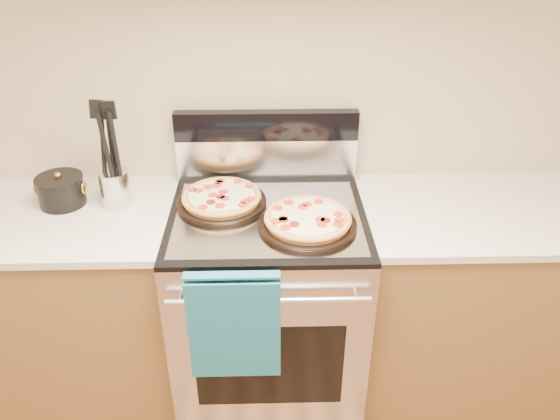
{
  "coord_description": "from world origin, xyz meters",
  "views": [
    {
      "loc": [
        0.0,
        -0.16,
        2.0
      ],
      "look_at": [
        0.05,
        1.55,
        0.99
      ],
      "focal_mm": 35.0,
      "sensor_mm": 36.0,
      "label": 1
    }
  ],
  "objects_px": {
    "pepperoni_pizza_back": "(222,199)",
    "saucepan": "(61,192)",
    "range_body": "(269,307)",
    "utensil_crock": "(116,188)",
    "pepperoni_pizza_front": "(308,220)"
  },
  "relations": [
    {
      "from": "range_body",
      "to": "pepperoni_pizza_back",
      "type": "xyz_separation_m",
      "value": [
        -0.18,
        0.07,
        0.5
      ]
    },
    {
      "from": "range_body",
      "to": "utensil_crock",
      "type": "relative_size",
      "value": 6.04
    },
    {
      "from": "pepperoni_pizza_back",
      "to": "utensil_crock",
      "type": "distance_m",
      "value": 0.42
    },
    {
      "from": "saucepan",
      "to": "pepperoni_pizza_back",
      "type": "bearing_deg",
      "value": -4.13
    },
    {
      "from": "pepperoni_pizza_back",
      "to": "saucepan",
      "type": "relative_size",
      "value": 1.95
    },
    {
      "from": "pepperoni_pizza_back",
      "to": "range_body",
      "type": "bearing_deg",
      "value": -21.25
    },
    {
      "from": "pepperoni_pizza_front",
      "to": "saucepan",
      "type": "bearing_deg",
      "value": 167.24
    },
    {
      "from": "pepperoni_pizza_front",
      "to": "saucepan",
      "type": "relative_size",
      "value": 2.01
    },
    {
      "from": "pepperoni_pizza_back",
      "to": "saucepan",
      "type": "distance_m",
      "value": 0.64
    },
    {
      "from": "range_body",
      "to": "pepperoni_pizza_back",
      "type": "bearing_deg",
      "value": 158.75
    },
    {
      "from": "range_body",
      "to": "utensil_crock",
      "type": "bearing_deg",
      "value": 170.13
    },
    {
      "from": "range_body",
      "to": "pepperoni_pizza_front",
      "type": "distance_m",
      "value": 0.53
    },
    {
      "from": "range_body",
      "to": "pepperoni_pizza_front",
      "type": "xyz_separation_m",
      "value": [
        0.15,
        -0.1,
        0.5
      ]
    },
    {
      "from": "saucepan",
      "to": "utensil_crock",
      "type": "bearing_deg",
      "value": -3.11
    },
    {
      "from": "range_body",
      "to": "utensil_crock",
      "type": "xyz_separation_m",
      "value": [
        -0.6,
        0.1,
        0.53
      ]
    }
  ]
}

